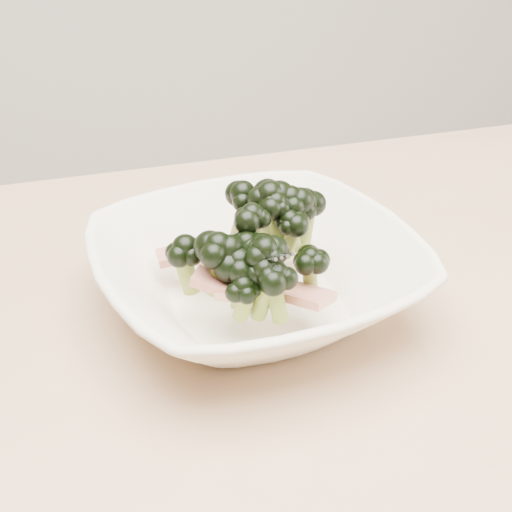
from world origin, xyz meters
name	(u,v)px	position (x,y,z in m)	size (l,w,h in m)	color
dining_table	(225,467)	(0.00, 0.00, 0.65)	(1.20, 0.80, 0.75)	tan
broccoli_dish	(256,270)	(0.05, 0.07, 0.79)	(0.30, 0.30, 0.11)	#F2E7CC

